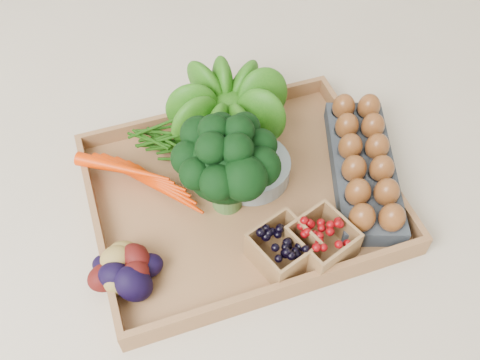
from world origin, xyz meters
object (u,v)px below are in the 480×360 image
object	(u,v)px
broccoli	(227,179)
cherry_bowl	(251,168)
egg_carton	(363,169)
tray	(240,197)

from	to	relation	value
broccoli	cherry_bowl	bearing A→B (deg)	36.99
broccoli	egg_carton	bearing A→B (deg)	-4.68
tray	egg_carton	bearing A→B (deg)	-7.74
cherry_bowl	egg_carton	bearing A→B (deg)	-19.16
cherry_bowl	egg_carton	xyz separation A→B (m)	(0.20, -0.07, -0.00)
broccoli	cherry_bowl	distance (m)	0.10
cherry_bowl	tray	bearing A→B (deg)	-133.10
tray	egg_carton	world-z (taller)	egg_carton
broccoli	egg_carton	xyz separation A→B (m)	(0.27, -0.02, -0.06)
tray	cherry_bowl	distance (m)	0.06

